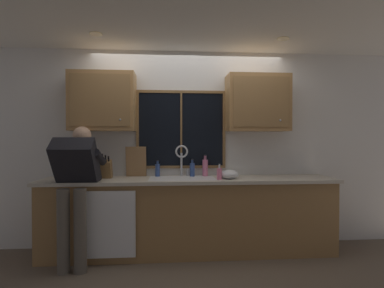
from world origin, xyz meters
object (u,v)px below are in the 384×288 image
person_standing (76,180)px  cutting_board (136,162)px  bottle_green_glass (158,170)px  mixing_bowl (229,174)px  bottle_tall_clear (205,167)px  knife_block (107,169)px  soap_dispenser (219,173)px  bottle_amber_small (192,169)px

person_standing → cutting_board: (0.59, 0.52, 0.15)m
cutting_board → bottle_green_glass: 0.29m
cutting_board → mixing_bowl: size_ratio=1.70×
bottle_tall_clear → cutting_board: bearing=178.9°
person_standing → knife_block: 0.46m
knife_block → bottle_green_glass: (0.61, 0.13, -0.02)m
soap_dispenser → bottle_green_glass: bearing=154.9°
person_standing → knife_block: person_standing is taller
bottle_amber_small → person_standing: bearing=-160.0°
person_standing → bottle_tall_clear: size_ratio=5.61×
mixing_bowl → person_standing: bearing=-172.8°
knife_block → bottle_green_glass: knife_block is taller
bottle_green_glass → bottle_amber_small: (0.44, -0.03, 0.01)m
person_standing → bottle_green_glass: bearing=30.4°
knife_block → soap_dispenser: knife_block is taller
knife_block → bottle_tall_clear: 1.23m
person_standing → mixing_bowl: 1.75m
cutting_board → soap_dispenser: size_ratio=2.09×
person_standing → bottle_green_glass: 1.00m
person_standing → soap_dispenser: person_standing is taller
person_standing → bottle_tall_clear: (1.48, 0.50, 0.08)m
knife_block → bottle_amber_small: knife_block is taller
cutting_board → bottle_green_glass: cutting_board is taller
knife_block → soap_dispenser: bearing=-9.1°
bottle_green_glass → bottle_tall_clear: bearing=-0.7°
bottle_green_glass → bottle_tall_clear: 0.61m
bottle_tall_clear → bottle_green_glass: bearing=179.3°
bottle_amber_small → bottle_tall_clear: bearing=7.8°
mixing_bowl → bottle_tall_clear: bottle_tall_clear is taller
knife_block → bottle_green_glass: 0.63m
cutting_board → bottle_amber_small: size_ratio=1.73×
cutting_board → mixing_bowl: (1.14, -0.30, -0.14)m
bottle_green_glass → bottle_amber_small: bottle_amber_small is taller
bottle_tall_clear → knife_block: bearing=-174.3°
bottle_tall_clear → bottle_amber_small: bearing=-172.2°
cutting_board → soap_dispenser: bearing=-19.3°
bottle_tall_clear → bottle_amber_small: 0.17m
person_standing → bottle_amber_small: person_standing is taller
person_standing → knife_block: (0.25, 0.38, 0.07)m
cutting_board → bottle_green_glass: (0.27, -0.01, -0.10)m
bottle_tall_clear → person_standing: bearing=-161.3°
cutting_board → bottle_tall_clear: cutting_board is taller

